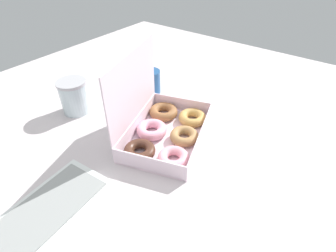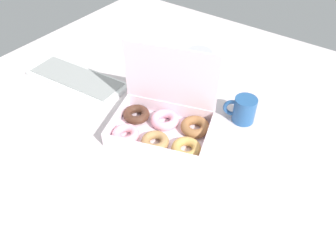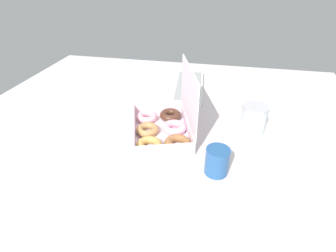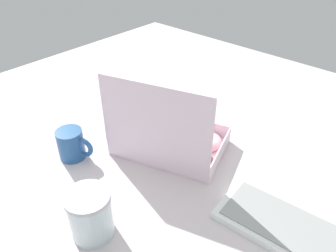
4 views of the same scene
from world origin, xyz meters
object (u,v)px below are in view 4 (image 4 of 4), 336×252
(donut_box, at_px, (168,141))
(keyboard, at_px, (309,239))
(coffee_mug, at_px, (72,144))
(glass_jar, at_px, (90,214))

(donut_box, height_order, keyboard, donut_box)
(keyboard, relative_size, coffee_mug, 3.93)
(keyboard, distance_m, coffee_mug, 0.67)
(keyboard, height_order, glass_jar, glass_jar)
(donut_box, distance_m, glass_jar, 0.35)
(glass_jar, bearing_deg, donut_box, -77.70)
(coffee_mug, relative_size, glass_jar, 0.92)
(glass_jar, bearing_deg, coffee_mug, -26.23)
(donut_box, bearing_deg, glass_jar, 102.30)
(donut_box, xyz_separation_m, coffee_mug, (0.19, 0.21, 0.01))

